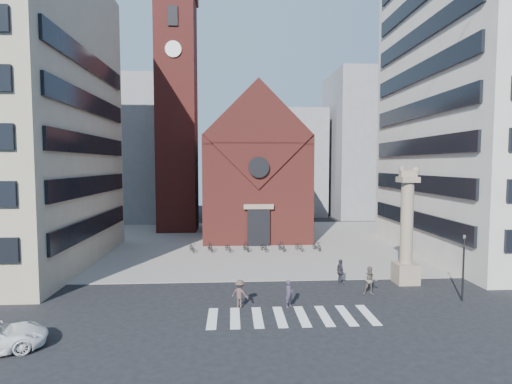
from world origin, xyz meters
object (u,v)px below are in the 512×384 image
at_px(lion_column, 407,237).
at_px(traffic_light, 463,266).
at_px(pedestrian_0, 289,294).
at_px(scooter_0, 192,248).
at_px(pedestrian_2, 340,272).
at_px(pedestrian_1, 370,281).

height_order(lion_column, traffic_light, lion_column).
xyz_separation_m(pedestrian_0, scooter_0, (-7.50, 15.75, -0.36)).
bearing_deg(lion_column, traffic_light, -63.54).
relative_size(traffic_light, scooter_0, 2.58).
height_order(pedestrian_0, pedestrian_2, pedestrian_2).
relative_size(pedestrian_1, pedestrian_2, 1.04).
xyz_separation_m(pedestrian_0, pedestrian_2, (4.44, 4.46, 0.08)).
xyz_separation_m(pedestrian_1, pedestrian_2, (-1.38, 2.46, -0.04)).
bearing_deg(pedestrian_0, scooter_0, 72.00).
height_order(pedestrian_1, pedestrian_2, pedestrian_1).
bearing_deg(pedestrian_1, traffic_light, -3.76).
height_order(lion_column, pedestrian_1, lion_column).
relative_size(lion_column, pedestrian_2, 4.68).
bearing_deg(pedestrian_0, traffic_light, -41.17).
relative_size(traffic_light, pedestrian_0, 2.54).
distance_m(traffic_light, scooter_0, 24.34).
xyz_separation_m(traffic_light, pedestrian_0, (-11.35, -0.46, -1.44)).
bearing_deg(traffic_light, pedestrian_0, -177.69).
bearing_deg(scooter_0, pedestrian_1, -66.20).
height_order(traffic_light, pedestrian_0, traffic_light).
relative_size(traffic_light, pedestrian_1, 2.23).
distance_m(lion_column, scooter_0, 20.50).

